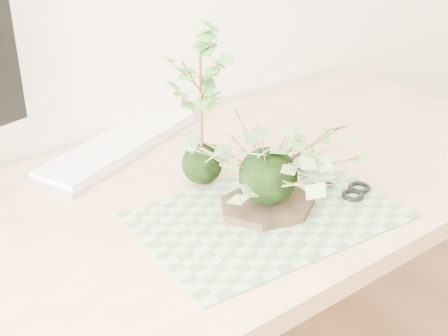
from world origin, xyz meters
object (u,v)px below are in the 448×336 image
(desk, at_px, (202,233))
(maple_kokedama, at_px, (200,68))
(keyboard, at_px, (122,143))
(ivy_kokedama, at_px, (269,151))

(desk, bearing_deg, maple_kokedama, 51.52)
(maple_kokedama, bearing_deg, keyboard, 100.50)
(maple_kokedama, bearing_deg, ivy_kokedama, -79.98)
(desk, relative_size, keyboard, 3.23)
(keyboard, bearing_deg, maple_kokedama, -101.26)
(ivy_kokedama, height_order, keyboard, ivy_kokedama)
(ivy_kokedama, xyz_separation_m, keyboard, (-0.07, 0.41, -0.11))
(maple_kokedama, xyz_separation_m, keyboard, (-0.05, 0.24, -0.23))
(maple_kokedama, relative_size, keyboard, 0.68)
(desk, bearing_deg, ivy_kokedama, -62.92)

